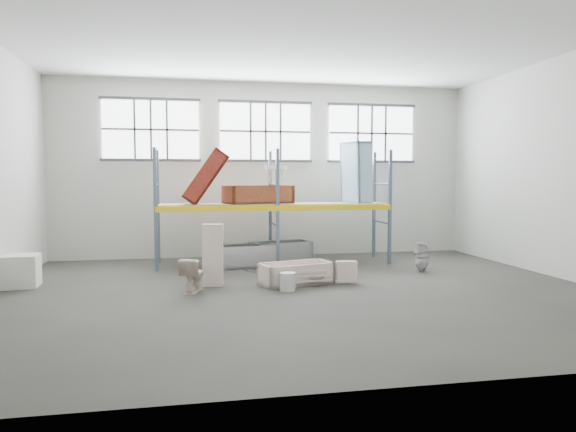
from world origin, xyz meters
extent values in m
cube|color=#403C36|center=(0.00, 0.00, -0.05)|extent=(12.00, 10.00, 0.10)
cube|color=silver|center=(0.00, 0.00, 5.05)|extent=(12.00, 10.00, 0.10)
cube|color=#BBBAAC|center=(0.00, 5.05, 2.50)|extent=(12.00, 0.10, 5.00)
cube|color=#AEADA1|center=(0.00, -5.05, 2.50)|extent=(12.00, 0.10, 5.00)
cube|color=#A6A599|center=(6.05, 0.00, 2.50)|extent=(0.10, 10.00, 5.00)
cube|color=white|center=(-3.20, 4.94, 3.60)|extent=(2.60, 0.04, 1.60)
cube|color=white|center=(0.00, 4.94, 3.60)|extent=(2.60, 0.04, 1.60)
cube|color=white|center=(3.20, 4.94, 3.60)|extent=(2.60, 0.04, 1.60)
cube|color=slate|center=(-3.00, 2.90, 1.50)|extent=(0.08, 0.08, 3.00)
cube|color=slate|center=(-3.00, 4.10, 1.50)|extent=(0.08, 0.08, 3.00)
cube|color=slate|center=(0.00, 2.90, 1.50)|extent=(0.08, 0.08, 3.00)
cube|color=slate|center=(0.00, 4.10, 1.50)|extent=(0.08, 0.08, 3.00)
cube|color=slate|center=(3.00, 2.90, 1.50)|extent=(0.08, 0.08, 3.00)
cube|color=slate|center=(3.00, 4.10, 1.50)|extent=(0.08, 0.08, 3.00)
cube|color=yellow|center=(0.00, 2.90, 1.50)|extent=(6.00, 0.10, 0.14)
cube|color=yellow|center=(0.00, 4.10, 1.50)|extent=(6.00, 0.10, 0.14)
cube|color=gray|center=(0.00, 3.50, 1.58)|extent=(5.90, 1.10, 0.03)
cylinder|color=black|center=(0.00, 2.70, 0.00)|extent=(1.80, 1.80, 0.00)
cube|color=beige|center=(1.09, 0.54, 0.28)|extent=(0.45, 0.25, 0.41)
imported|color=beige|center=(0.40, 0.50, 0.16)|extent=(0.59, 0.59, 0.16)
imported|color=beige|center=(-2.15, 0.30, 0.34)|extent=(0.57, 0.76, 0.69)
cube|color=beige|center=(-1.73, 0.85, 0.65)|extent=(0.46, 0.34, 1.30)
imported|color=silver|center=(3.33, 1.63, 0.36)|extent=(0.36, 0.35, 0.73)
imported|color=silver|center=(0.02, 3.32, 2.09)|extent=(0.64, 0.53, 0.53)
cylinder|color=beige|center=(-0.29, 0.06, 0.18)|extent=(0.37, 0.37, 0.37)
cube|color=silver|center=(-5.70, 1.46, 0.33)|extent=(0.83, 0.72, 0.67)
cube|color=beige|center=(-5.95, 2.41, 0.25)|extent=(0.80, 0.80, 0.51)
camera|label=1|loc=(-2.24, -10.19, 2.23)|focal=32.87mm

